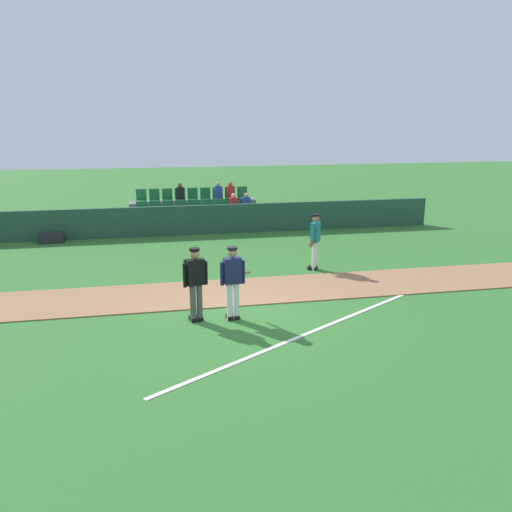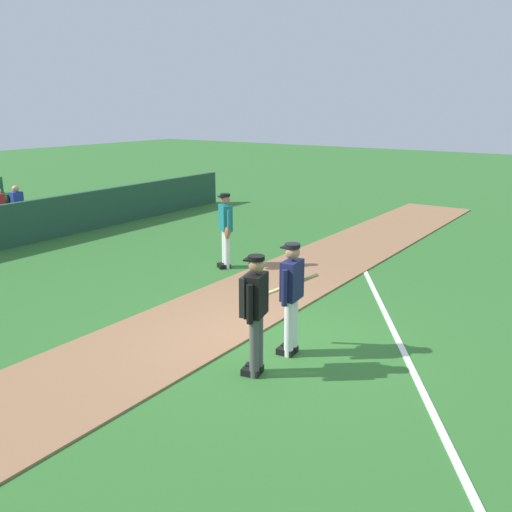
% 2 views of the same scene
% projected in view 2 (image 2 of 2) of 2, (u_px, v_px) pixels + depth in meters
% --- Properties ---
extents(ground_plane, '(80.00, 80.00, 0.00)m').
position_uv_depth(ground_plane, '(275.00, 347.00, 8.77)').
color(ground_plane, '#33702D').
extents(infield_dirt_path, '(28.00, 2.31, 0.03)m').
position_uv_depth(infield_dirt_path, '(196.00, 324.00, 9.68)').
color(infield_dirt_path, '#9E704C').
rests_on(infield_dirt_path, ground).
extents(foul_line_chalk, '(10.26, 6.40, 0.01)m').
position_uv_depth(foul_line_chalk, '(379.00, 300.00, 10.88)').
color(foul_line_chalk, white).
rests_on(foul_line_chalk, ground).
extents(batter_navy_jersey, '(0.72, 0.76, 1.76)m').
position_uv_depth(batter_navy_jersey, '(291.00, 295.00, 8.30)').
color(batter_navy_jersey, white).
rests_on(batter_navy_jersey, ground).
extents(umpire_home_plate, '(0.58, 0.37, 1.76)m').
position_uv_depth(umpire_home_plate, '(255.00, 308.00, 7.65)').
color(umpire_home_plate, '#4C4C4C').
rests_on(umpire_home_plate, ground).
extents(runner_teal_jersey, '(0.50, 0.56, 1.76)m').
position_uv_depth(runner_teal_jersey, '(226.00, 228.00, 12.81)').
color(runner_teal_jersey, white).
rests_on(runner_teal_jersey, ground).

